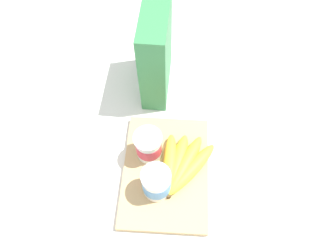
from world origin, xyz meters
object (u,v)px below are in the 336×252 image
cereal_box (156,53)px  yogurt_cup_front (156,183)px  banana_bunch (181,165)px  cutting_board (166,171)px  yogurt_cup_back (149,146)px

cereal_box → yogurt_cup_front: bearing=-174.1°
banana_bunch → cereal_box: bearing=16.2°
yogurt_cup_front → banana_bunch: (0.06, -0.06, -0.03)m
yogurt_cup_front → banana_bunch: bearing=-43.3°
yogurt_cup_front → cutting_board: bearing=-19.6°
cereal_box → yogurt_cup_back: (-0.26, 0.00, -0.07)m
cereal_box → banana_bunch: bearing=-162.2°
cereal_box → yogurt_cup_back: bearing=-178.8°
cutting_board → cereal_box: cereal_box is taller
cutting_board → yogurt_cup_front: size_ratio=3.30×
cutting_board → yogurt_cup_front: bearing=160.4°
cutting_board → yogurt_cup_front: (-0.05, 0.02, 0.06)m
yogurt_cup_front → banana_bunch: 0.09m
yogurt_cup_back → banana_bunch: 0.10m
cereal_box → banana_bunch: 0.33m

